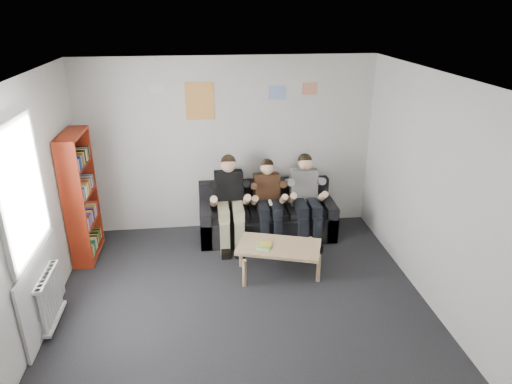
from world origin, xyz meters
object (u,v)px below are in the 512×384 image
at_px(bookshelf, 81,197).
at_px(person_right, 306,199).
at_px(person_middle, 268,202).
at_px(sofa, 266,217).
at_px(coffee_table, 279,249).
at_px(person_left, 230,202).

bearing_deg(bookshelf, person_right, 3.05).
relative_size(bookshelf, person_middle, 1.45).
height_order(sofa, coffee_table, sofa).
bearing_deg(coffee_table, bookshelf, 162.51).
xyz_separation_m(coffee_table, person_middle, (0.00, 0.98, 0.24)).
height_order(sofa, person_left, person_left).
xyz_separation_m(bookshelf, person_right, (3.22, 0.15, -0.27)).
relative_size(coffee_table, person_left, 0.81).
bearing_deg(coffee_table, person_right, 59.56).
bearing_deg(sofa, person_right, -18.70).
bearing_deg(sofa, person_middle, -90.00).
bearing_deg(person_middle, bookshelf, 179.27).
distance_m(sofa, person_middle, 0.39).
distance_m(sofa, person_left, 0.71).
relative_size(bookshelf, person_right, 1.39).
height_order(sofa, person_middle, person_middle).
bearing_deg(person_left, bookshelf, -177.58).
xyz_separation_m(bookshelf, person_left, (2.06, 0.15, -0.25)).
xyz_separation_m(bookshelf, person_middle, (2.64, 0.15, -0.29)).
distance_m(person_left, person_middle, 0.58).
bearing_deg(coffee_table, person_left, 120.45).
bearing_deg(person_left, sofa, 17.17).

